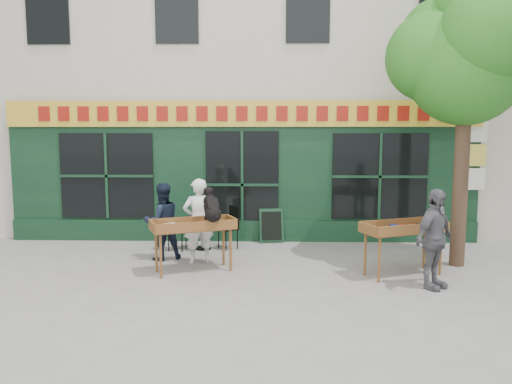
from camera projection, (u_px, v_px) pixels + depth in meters
ground at (236, 268)px, 9.56m from camera, size 80.00×80.00×0.00m
building at (249, 51)px, 14.88m from camera, size 14.00×7.26×10.00m
street_tree at (468, 50)px, 9.29m from camera, size 3.05×2.90×5.60m
book_cart_center at (193, 228)px, 9.19m from camera, size 1.62×1.15×0.99m
dog at (212, 203)px, 9.08m from camera, size 0.55×0.68×0.60m
woman at (198, 221)px, 9.83m from camera, size 0.72×0.61×1.68m
book_cart_right at (404, 231)px, 8.95m from camera, size 1.62×1.14×0.99m
man_right at (434, 239)px, 8.19m from camera, size 1.00×0.96×1.67m
bistro_table at (203, 225)px, 10.98m from camera, size 0.60×0.60×0.76m
bistro_chair_left at (173, 225)px, 10.91m from camera, size 0.40×0.40×0.95m
bistro_chair_right at (231, 224)px, 11.07m from camera, size 0.51×0.51×0.95m
potted_plant at (203, 209)px, 10.94m from camera, size 0.16×0.12×0.27m
man_left at (162, 222)px, 10.08m from camera, size 0.95×0.88×1.56m
chalkboard at (272, 226)px, 11.66m from camera, size 0.58×0.25×0.79m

